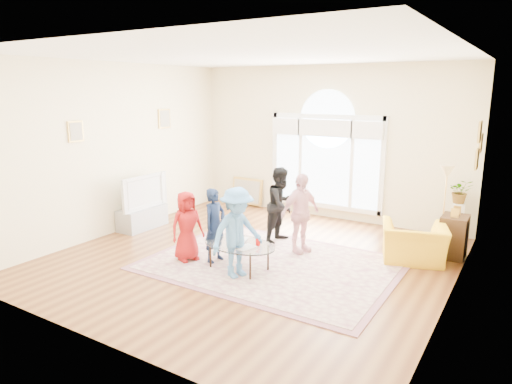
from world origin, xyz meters
The scene contains 18 objects.
ground centered at (0.00, 0.00, 0.00)m, with size 6.00×6.00×0.00m, color #572F17.
room_shell centered at (0.01, 2.83, 1.57)m, with size 6.00×6.00×6.00m.
area_rug centered at (0.41, -0.04, 0.01)m, with size 3.60×2.60×0.02m, color #C6B698.
rug_border centered at (0.41, -0.04, 0.01)m, with size 3.80×2.80×0.01m, color #8A5763.
tv_console centered at (-2.75, 0.30, 0.21)m, with size 0.45×1.00×0.42m, color #96989E.
television centered at (-2.74, 0.30, 0.75)m, with size 0.17×1.14×0.66m.
coffee_table centered at (0.09, -0.49, 0.40)m, with size 1.28×0.89×0.54m.
armchair centered at (2.28, 1.25, 0.31)m, with size 0.96×0.84×0.63m, color yellow.
side_cabinet centered at (2.78, 1.82, 0.35)m, with size 0.40×0.50×0.70m, color black.
floor_lamp centered at (2.58, 1.88, 1.28)m, with size 0.24×0.24×1.51m.
plant_pedestal centered at (2.70, 2.76, 0.35)m, with size 0.20×0.20×0.70m, color white.
potted_plant centered at (2.70, 2.76, 0.92)m, with size 0.40×0.34×0.44m, color #33722D.
leaning_picture centered at (-1.94, 2.90, 0.00)m, with size 0.80×0.05×0.62m, color tan.
child_red centered at (-0.83, -0.60, 0.58)m, with size 0.55×0.36×1.12m, color maroon.
child_navy centered at (-0.41, -0.41, 0.61)m, with size 0.43×0.28×1.18m, color #111D38.
child_black centered at (0.01, 1.01, 0.69)m, with size 0.66×0.51×1.35m, color black.
child_pink centered at (0.55, 0.68, 0.69)m, with size 0.79×0.33×1.34m, color beige.
child_blue centered at (0.23, -0.74, 0.69)m, with size 0.86×0.50×1.33m, color #4D86CB.
Camera 1 is at (3.76, -5.94, 2.71)m, focal length 32.00 mm.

